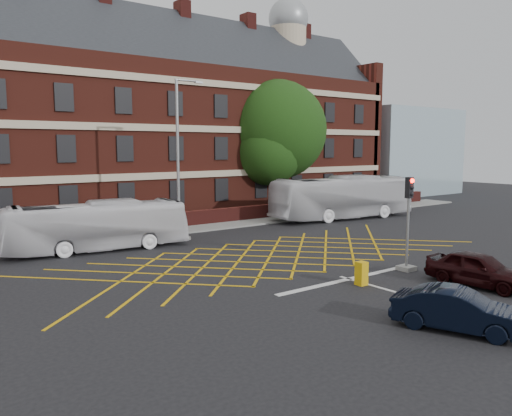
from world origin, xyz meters
TOP-DOWN VIEW (x-y plane):
  - ground at (0.00, 0.00)m, footprint 120.00×120.00m
  - victorian_building at (0.25, 22.00)m, footprint 51.00×12.17m
  - boundary_wall at (0.00, 13.00)m, footprint 56.00×0.50m
  - far_pavement at (0.00, 12.00)m, footprint 60.00×3.00m
  - glass_block at (34.00, 21.00)m, footprint 14.00×10.00m
  - box_junction_hatching at (0.00, 2.00)m, footprint 8.22×8.22m
  - stop_line at (0.00, -3.50)m, footprint 8.00×0.30m
  - centre_line at (0.00, -10.00)m, footprint 0.15×14.00m
  - bus_left at (-6.58, 8.79)m, footprint 9.92×3.48m
  - bus_right at (13.00, 9.33)m, footprint 12.35×4.40m
  - car_navy at (-1.78, -9.64)m, footprint 2.80×4.17m
  - car_maroon at (3.44, -7.32)m, footprint 2.00×4.25m
  - deciduous_tree at (12.06, 16.45)m, footprint 8.68×8.68m
  - traffic_light_near at (3.27, -3.98)m, footprint 0.70×0.70m
  - street_lamp at (-1.43, 9.03)m, footprint 2.25×1.00m
  - utility_cabinet at (-0.27, -4.41)m, footprint 0.41×0.40m

SIDE VIEW (x-z plane):
  - ground at x=0.00m, z-range 0.00..0.00m
  - box_junction_hatching at x=0.00m, z-range 0.00..0.02m
  - stop_line at x=0.00m, z-range 0.00..0.02m
  - centre_line at x=0.00m, z-range 0.00..0.02m
  - far_pavement at x=0.00m, z-range 0.00..0.12m
  - utility_cabinet at x=-0.27m, z-range 0.00..0.97m
  - boundary_wall at x=0.00m, z-range 0.00..1.10m
  - car_navy at x=-1.78m, z-range 0.00..1.30m
  - car_maroon at x=3.44m, z-range 0.00..1.41m
  - bus_left at x=-6.58m, z-range 0.00..2.71m
  - bus_right at x=13.00m, z-range 0.00..3.37m
  - traffic_light_near at x=3.27m, z-range -0.37..3.90m
  - street_lamp at x=-1.43m, z-range -1.44..8.17m
  - glass_block at x=34.00m, z-range 0.00..10.00m
  - deciduous_tree at x=12.06m, z-range 0.78..12.20m
  - victorian_building at x=0.25m, z-range -2.36..18.04m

